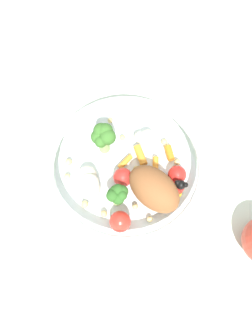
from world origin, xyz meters
TOP-DOWN VIEW (x-y plane):
  - ground_plane at (0.00, 0.00)m, footprint 2.40×2.40m
  - food_container at (-0.02, -0.01)m, footprint 0.25×0.25m

SIDE VIEW (x-z plane):
  - ground_plane at x=0.00m, z-range 0.00..0.00m
  - food_container at x=-0.02m, z-range -0.01..0.07m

